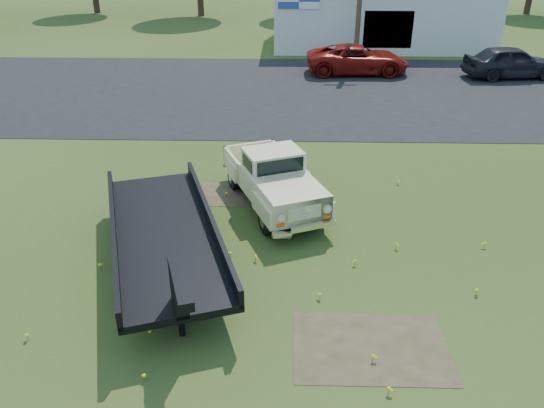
{
  "coord_description": "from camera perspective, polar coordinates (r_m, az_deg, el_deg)",
  "views": [
    {
      "loc": [
        -0.2,
        -10.84,
        7.24
      ],
      "look_at": [
        -0.52,
        1.0,
        1.01
      ],
      "focal_mm": 35.0,
      "sensor_mm": 36.0,
      "label": 1
    }
  ],
  "objects": [
    {
      "name": "commercial_building",
      "position": [
        38.68,
        11.44,
        19.61
      ],
      "size": [
        14.2,
        8.2,
        4.15
      ],
      "color": "white",
      "rests_on": "ground"
    },
    {
      "name": "dirt_patch_b",
      "position": [
        16.17,
        -5.0,
        1.03
      ],
      "size": [
        2.2,
        1.6,
        0.01
      ],
      "primitive_type": "cube",
      "color": "#483B26",
      "rests_on": "ground"
    },
    {
      "name": "flatbed_trailer",
      "position": [
        12.66,
        -11.61,
        -2.66
      ],
      "size": [
        4.39,
        7.37,
        1.91
      ],
      "primitive_type": null,
      "rotation": [
        0.0,
        0.0,
        0.32
      ],
      "color": "black",
      "rests_on": "ground"
    },
    {
      "name": "dirt_patch_a",
      "position": [
        10.81,
        10.55,
        -14.9
      ],
      "size": [
        3.0,
        2.0,
        0.01
      ],
      "primitive_type": "cube",
      "color": "#483B26",
      "rests_on": "ground"
    },
    {
      "name": "asphalt_lot",
      "position": [
        26.84,
        1.97,
        12.08
      ],
      "size": [
        90.0,
        14.0,
        0.02
      ],
      "primitive_type": "cube",
      "color": "black",
      "rests_on": "ground"
    },
    {
      "name": "vintage_pickup_truck",
      "position": [
        15.12,
        0.11,
        2.81
      ],
      "size": [
        3.5,
        5.1,
        1.73
      ],
      "primitive_type": null,
      "rotation": [
        0.0,
        0.0,
        0.39
      ],
      "color": "beige",
      "rests_on": "ground"
    },
    {
      "name": "dark_sedan",
      "position": [
        31.72,
        24.31,
        13.73
      ],
      "size": [
        5.07,
        2.52,
        1.66
      ],
      "primitive_type": "imported",
      "rotation": [
        0.0,
        0.0,
        1.69
      ],
      "color": "black",
      "rests_on": "ground"
    },
    {
      "name": "ground",
      "position": [
        13.04,
        2.19,
        -6.0
      ],
      "size": [
        140.0,
        140.0,
        0.0
      ],
      "primitive_type": "plane",
      "color": "#324917",
      "rests_on": "ground"
    },
    {
      "name": "red_pickup",
      "position": [
        30.35,
        9.19,
        15.09
      ],
      "size": [
        5.58,
        2.7,
        1.53
      ],
      "primitive_type": "imported",
      "rotation": [
        0.0,
        0.0,
        1.6
      ],
      "color": "maroon",
      "rests_on": "ground"
    }
  ]
}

